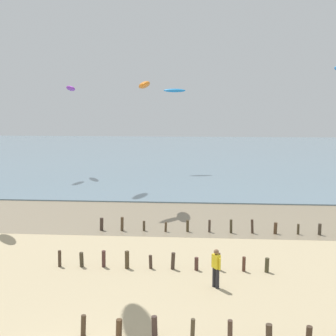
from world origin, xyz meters
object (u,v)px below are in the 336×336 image
Objects in this scene: kite_aloft_1 at (175,90)px; person_nearest_camera at (216,267)px; kite_aloft_4 at (71,88)px; kite_aloft_6 at (144,85)px.

person_nearest_camera is at bearing 86.28° from kite_aloft_1.
kite_aloft_4 is at bearing 5.81° from kite_aloft_1.
kite_aloft_6 is (-4.94, 14.99, 8.34)m from person_nearest_camera.
kite_aloft_6 reaches higher than person_nearest_camera.
kite_aloft_4 is 0.97× the size of kite_aloft_6.
person_nearest_camera is 0.68× the size of kite_aloft_1.
kite_aloft_1 is 17.22m from kite_aloft_6.
kite_aloft_6 is at bearing -172.96° from kite_aloft_4.
kite_aloft_1 reaches higher than kite_aloft_6.
kite_aloft_1 reaches higher than person_nearest_camera.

